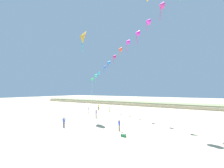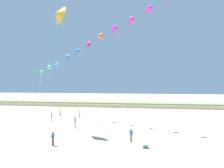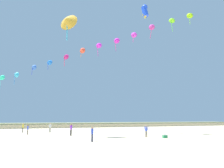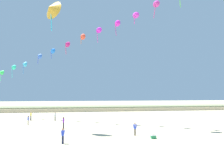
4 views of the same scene
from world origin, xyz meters
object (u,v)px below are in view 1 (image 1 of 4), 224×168
at_px(person_near_left, 64,121).
at_px(person_near_right, 88,110).
at_px(large_kite_low_lead, 82,37).
at_px(beach_cooler, 123,135).
at_px(person_far_center, 96,113).
at_px(person_far_right, 110,108).
at_px(person_far_left, 119,125).
at_px(person_mid_center, 99,107).

distance_m(person_near_left, person_near_right, 14.87).
height_order(large_kite_low_lead, beach_cooler, large_kite_low_lead).
distance_m(person_far_center, large_kite_low_lead, 16.02).
distance_m(person_near_left, beach_cooler, 10.10).
height_order(person_far_right, large_kite_low_lead, large_kite_low_lead).
distance_m(person_far_right, large_kite_low_lead, 19.49).
distance_m(person_near_left, large_kite_low_lead, 17.15).
bearing_deg(person_far_center, person_far_left, -34.33).
bearing_deg(large_kite_low_lead, beach_cooler, -23.71).
distance_m(person_mid_center, person_far_center, 12.13).
xyz_separation_m(person_far_right, large_kite_low_lead, (0.78, -11.47, 15.74)).
bearing_deg(large_kite_low_lead, person_far_center, 60.03).
distance_m(person_near_right, large_kite_low_lead, 17.87).
xyz_separation_m(person_mid_center, beach_cooler, (17.74, -18.02, -0.78)).
distance_m(person_far_right, person_far_center, 9.09).
distance_m(person_far_left, beach_cooler, 2.60).
bearing_deg(person_near_left, person_far_center, 94.72).
relative_size(person_near_left, person_far_left, 0.98).
xyz_separation_m(person_far_left, person_far_center, (-9.11, 6.22, 0.07)).
bearing_deg(person_far_center, person_far_right, 104.79).
distance_m(person_near_left, person_far_right, 18.00).
bearing_deg(person_far_left, person_near_right, 145.19).
height_order(person_far_right, beach_cooler, person_far_right).
bearing_deg(large_kite_low_lead, person_far_right, 93.89).
xyz_separation_m(person_far_left, large_kite_low_lead, (-10.65, 3.55, 15.79)).
bearing_deg(large_kite_low_lead, person_near_right, 122.74).
bearing_deg(person_far_left, person_far_right, 127.29).
bearing_deg(person_near_right, person_near_left, -62.95).
bearing_deg(person_far_left, large_kite_low_lead, 161.58).
xyz_separation_m(person_near_right, person_mid_center, (-0.94, 5.63, 0.11)).
distance_m(person_near_left, person_mid_center, 20.39).
bearing_deg(person_mid_center, person_near_left, -67.81).
distance_m(person_mid_center, person_far_right, 4.78).
relative_size(person_mid_center, person_far_center, 1.00).
relative_size(person_near_right, person_far_right, 0.90).
bearing_deg(person_far_center, person_near_left, -85.28).
height_order(person_near_left, person_mid_center, person_mid_center).
relative_size(person_far_center, large_kite_low_lead, 0.38).
xyz_separation_m(person_near_left, beach_cooler, (10.04, 0.86, -0.71)).
distance_m(person_far_left, person_far_center, 11.03).
relative_size(person_near_right, large_kite_low_lead, 0.34).
bearing_deg(person_far_center, person_mid_center, 125.03).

